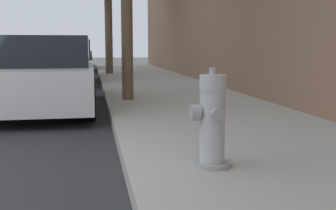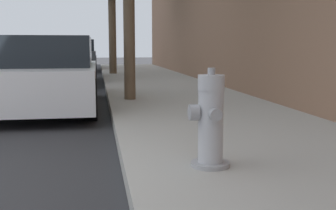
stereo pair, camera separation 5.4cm
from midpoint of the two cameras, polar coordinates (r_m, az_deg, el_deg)
sidewalk_slab at (r=3.70m, az=16.71°, el=-8.84°), size 2.82×40.00×0.15m
fire_hydrant at (r=3.42m, az=5.50°, el=-2.31°), size 0.34×0.33×0.80m
parked_car_near at (r=7.79m, az=-17.03°, el=3.97°), size 1.87×4.22×1.29m
parked_car_mid at (r=13.23m, az=-14.93°, el=5.81°), size 1.87×4.28×1.42m
parked_car_far at (r=19.69m, az=-12.83°, el=6.50°), size 1.73×3.82×1.42m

